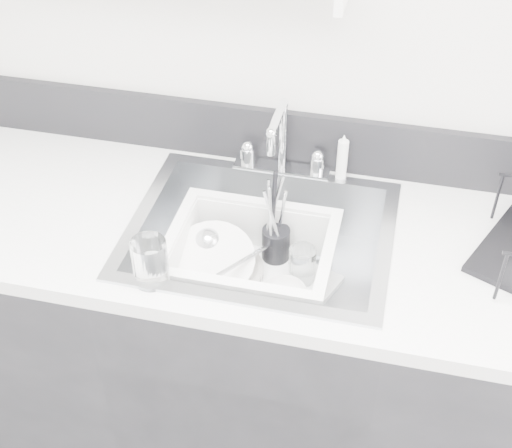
# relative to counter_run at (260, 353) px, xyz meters

# --- Properties ---
(room_shell) EXTENTS (3.50, 3.00, 2.60)m
(room_shell) POSITION_rel_counter_run_xyz_m (0.00, -0.80, 1.22)
(room_shell) COLOR silver
(room_shell) RESTS_ON ground
(counter_run) EXTENTS (3.20, 0.62, 0.92)m
(counter_run) POSITION_rel_counter_run_xyz_m (0.00, 0.00, 0.00)
(counter_run) COLOR black
(counter_run) RESTS_ON ground
(backsplash) EXTENTS (3.20, 0.02, 0.16)m
(backsplash) POSITION_rel_counter_run_xyz_m (0.00, 0.30, 0.54)
(backsplash) COLOR black
(backsplash) RESTS_ON counter_run
(sink) EXTENTS (0.64, 0.52, 0.20)m
(sink) POSITION_rel_counter_run_xyz_m (0.00, 0.00, 0.37)
(sink) COLOR silver
(sink) RESTS_ON counter_run
(faucet) EXTENTS (0.26, 0.18, 0.23)m
(faucet) POSITION_rel_counter_run_xyz_m (0.00, 0.25, 0.52)
(faucet) COLOR silver
(faucet) RESTS_ON counter_run
(side_sprayer) EXTENTS (0.03, 0.03, 0.14)m
(side_sprayer) POSITION_rel_counter_run_xyz_m (0.16, 0.25, 0.53)
(side_sprayer) COLOR white
(side_sprayer) RESTS_ON counter_run
(wash_tub) EXTENTS (0.50, 0.46, 0.16)m
(wash_tub) POSITION_rel_counter_run_xyz_m (-0.02, -0.03, 0.37)
(wash_tub) COLOR white
(wash_tub) RESTS_ON sink
(plate_stack) EXTENTS (0.27, 0.26, 0.10)m
(plate_stack) POSITION_rel_counter_run_xyz_m (-0.11, -0.03, 0.34)
(plate_stack) COLOR white
(plate_stack) RESTS_ON wash_tub
(utensil_cup) EXTENTS (0.07, 0.07, 0.25)m
(utensil_cup) POSITION_rel_counter_run_xyz_m (0.02, 0.08, 0.36)
(utensil_cup) COLOR black
(utensil_cup) RESTS_ON wash_tub
(ladle) EXTENTS (0.32, 0.22, 0.09)m
(ladle) POSITION_rel_counter_run_xyz_m (-0.08, -0.01, 0.35)
(ladle) COLOR silver
(ladle) RESTS_ON wash_tub
(tumbler_in_tub) EXTENTS (0.08, 0.08, 0.10)m
(tumbler_in_tub) POSITION_rel_counter_run_xyz_m (0.10, 0.01, 0.36)
(tumbler_in_tub) COLOR white
(tumbler_in_tub) RESTS_ON wash_tub
(tumbler_counter) EXTENTS (0.10, 0.10, 0.11)m
(tumbler_counter) POSITION_rel_counter_run_xyz_m (-0.20, -0.23, 0.52)
(tumbler_counter) COLOR white
(tumbler_counter) RESTS_ON counter_run
(bowl_small) EXTENTS (0.12, 0.12, 0.04)m
(bowl_small) POSITION_rel_counter_run_xyz_m (0.08, -0.07, 0.32)
(bowl_small) COLOR white
(bowl_small) RESTS_ON wash_tub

